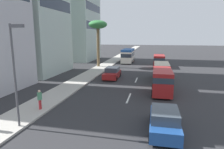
# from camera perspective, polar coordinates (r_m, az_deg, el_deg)

# --- Properties ---
(ground_plane) EXTENTS (198.00, 198.00, 0.00)m
(ground_plane) POSITION_cam_1_polar(r_m,az_deg,el_deg) (36.13, 8.18, 1.33)
(ground_plane) COLOR #2D2D30
(sidewalk_right) EXTENTS (162.00, 2.99, 0.15)m
(sidewalk_right) POSITION_cam_1_polar(r_m,az_deg,el_deg) (37.32, -3.19, 1.86)
(sidewalk_right) COLOR #B2ADA3
(sidewalk_right) RESTS_ON ground_plane
(lane_stripe_mid) EXTENTS (3.20, 0.16, 0.01)m
(lane_stripe_mid) POSITION_cam_1_polar(r_m,az_deg,el_deg) (19.81, 4.80, -6.69)
(lane_stripe_mid) COLOR silver
(lane_stripe_mid) RESTS_ON ground_plane
(lane_stripe_far) EXTENTS (3.20, 0.16, 0.01)m
(lane_stripe_far) POSITION_cam_1_polar(r_m,az_deg,el_deg) (27.82, 6.98, -1.53)
(lane_stripe_far) COLOR silver
(lane_stripe_far) RESTS_ON ground_plane
(van_lead) EXTENTS (5.16, 2.16, 2.34)m
(van_lead) POSITION_cam_1_polar(r_m,az_deg,el_deg) (39.93, 13.26, 4.02)
(van_lead) COLOR #A51E1E
(van_lead) RESTS_ON ground_plane
(car_second) EXTENTS (4.42, 1.87, 1.54)m
(car_second) POSITION_cam_1_polar(r_m,az_deg,el_deg) (13.36, 14.74, -12.66)
(car_second) COLOR #1E478C
(car_second) RESTS_ON ground_plane
(car_third) EXTENTS (4.47, 1.95, 1.59)m
(car_third) POSITION_cam_1_polar(r_m,az_deg,el_deg) (28.54, 0.07, 0.41)
(car_third) COLOR #A51E1E
(car_third) RESTS_ON ground_plane
(minibus_fourth) EXTENTS (6.75, 2.39, 3.07)m
(minibus_fourth) POSITION_cam_1_polar(r_m,az_deg,el_deg) (45.16, 4.58, 5.50)
(minibus_fourth) COLOR silver
(minibus_fourth) RESTS_ON ground_plane
(van_fifth) EXTENTS (5.09, 2.14, 2.31)m
(van_fifth) POSITION_cam_1_polar(r_m,az_deg,el_deg) (28.39, 13.93, 1.19)
(van_fifth) COLOR beige
(van_fifth) RESTS_ON ground_plane
(van_sixth) EXTENTS (5.32, 2.07, 2.54)m
(van_sixth) POSITION_cam_1_polar(r_m,az_deg,el_deg) (21.68, 14.12, -1.47)
(van_sixth) COLOR #A51E1E
(van_sixth) RESTS_ON ground_plane
(pedestrian_by_tree) EXTENTS (0.39, 0.38, 1.61)m
(pedestrian_by_tree) POSITION_cam_1_polar(r_m,az_deg,el_deg) (17.21, -19.96, -6.51)
(pedestrian_by_tree) COLOR red
(pedestrian_by_tree) RESTS_ON sidewalk_right
(palm_tree) EXTENTS (3.50, 3.50, 8.73)m
(palm_tree) POSITION_cam_1_polar(r_m,az_deg,el_deg) (38.75, -4.05, 13.44)
(palm_tree) COLOR brown
(palm_tree) RESTS_ON sidewalk_right
(street_lamp) EXTENTS (0.24, 0.97, 6.60)m
(street_lamp) POSITION_cam_1_polar(r_m,az_deg,el_deg) (13.82, -25.94, 2.50)
(street_lamp) COLOR #4C4C51
(street_lamp) RESTS_ON sidewalk_right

